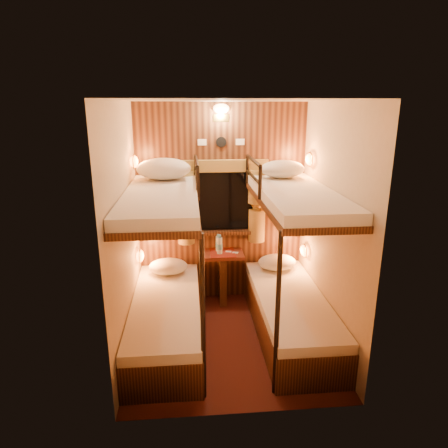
{
  "coord_description": "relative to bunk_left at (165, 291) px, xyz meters",
  "views": [
    {
      "loc": [
        -0.38,
        -3.64,
        2.36
      ],
      "look_at": [
        -0.04,
        0.15,
        1.22
      ],
      "focal_mm": 32.0,
      "sensor_mm": 36.0,
      "label": 1
    }
  ],
  "objects": [
    {
      "name": "pillow_lower_right",
      "position": [
        1.3,
        0.68,
        -0.01
      ],
      "size": [
        0.46,
        0.33,
        0.18
      ],
      "primitive_type": "ellipsoid",
      "color": "silver",
      "rests_on": "bunk_right"
    },
    {
      "name": "bunk_left",
      "position": [
        0.0,
        0.0,
        0.0
      ],
      "size": [
        0.72,
        1.9,
        1.82
      ],
      "color": "black",
      "rests_on": "floor"
    },
    {
      "name": "window",
      "position": [
        0.65,
        0.94,
        0.62
      ],
      "size": [
        1.0,
        0.12,
        0.79
      ],
      "color": "black",
      "rests_on": "back_panel"
    },
    {
      "name": "wall_right",
      "position": [
        1.65,
        -0.07,
        0.64
      ],
      "size": [
        0.0,
        2.4,
        2.4
      ],
      "primitive_type": "plane",
      "rotation": [
        1.57,
        0.0,
        -1.57
      ],
      "color": "#C6B293",
      "rests_on": "floor"
    },
    {
      "name": "wall_left",
      "position": [
        -0.35,
        -0.07,
        0.64
      ],
      "size": [
        0.0,
        2.4,
        2.4
      ],
      "primitive_type": "plane",
      "rotation": [
        1.57,
        0.0,
        1.57
      ],
      "color": "#C6B293",
      "rests_on": "floor"
    },
    {
      "name": "ceiling",
      "position": [
        0.65,
        -0.07,
        1.84
      ],
      "size": [
        2.1,
        2.1,
        0.0
      ],
      "primitive_type": "plane",
      "rotation": [
        3.14,
        0.0,
        0.0
      ],
      "color": "silver",
      "rests_on": "wall_back"
    },
    {
      "name": "bunk_right",
      "position": [
        1.3,
        0.0,
        0.0
      ],
      "size": [
        0.72,
        1.9,
        1.82
      ],
      "color": "black",
      "rests_on": "floor"
    },
    {
      "name": "curtains",
      "position": [
        0.65,
        0.9,
        0.71
      ],
      "size": [
        1.1,
        0.22,
        1.0
      ],
      "color": "olive",
      "rests_on": "back_panel"
    },
    {
      "name": "sachet_b",
      "position": [
        0.72,
        0.81,
        0.09
      ],
      "size": [
        0.08,
        0.07,
        0.01
      ],
      "primitive_type": "cube",
      "rotation": [
        0.0,
        0.0,
        -0.22
      ],
      "color": "silver",
      "rests_on": "table"
    },
    {
      "name": "pillow_upper_right",
      "position": [
        1.3,
        0.6,
        1.12
      ],
      "size": [
        0.49,
        0.35,
        0.19
      ],
      "primitive_type": "ellipsoid",
      "color": "silver",
      "rests_on": "bunk_right"
    },
    {
      "name": "floor",
      "position": [
        0.65,
        -0.07,
        -0.56
      ],
      "size": [
        2.1,
        2.1,
        0.0
      ],
      "primitive_type": "plane",
      "color": "#39150F",
      "rests_on": "ground"
    },
    {
      "name": "wall_back",
      "position": [
        0.65,
        0.98,
        0.64
      ],
      "size": [
        2.4,
        0.0,
        2.4
      ],
      "primitive_type": "plane",
      "rotation": [
        1.57,
        0.0,
        0.0
      ],
      "color": "#C6B293",
      "rests_on": "floor"
    },
    {
      "name": "pillow_lower_left",
      "position": [
        -0.0,
        0.66,
        -0.01
      ],
      "size": [
        0.45,
        0.32,
        0.18
      ],
      "primitive_type": "ellipsoid",
      "color": "silver",
      "rests_on": "bunk_left"
    },
    {
      "name": "pillow_upper_left",
      "position": [
        -0.0,
        0.61,
        1.14
      ],
      "size": [
        0.58,
        0.42,
        0.23
      ],
      "primitive_type": "ellipsoid",
      "color": "silver",
      "rests_on": "bunk_left"
    },
    {
      "name": "bottle_right",
      "position": [
        0.61,
        0.75,
        0.2
      ],
      "size": [
        0.07,
        0.07,
        0.24
      ],
      "rotation": [
        0.0,
        0.0,
        0.42
      ],
      "color": "#99BFE5",
      "rests_on": "table"
    },
    {
      "name": "back_panel",
      "position": [
        0.65,
        0.97,
        0.64
      ],
      "size": [
        2.0,
        0.03,
        2.4
      ],
      "primitive_type": "cube",
      "color": "black",
      "rests_on": "floor"
    },
    {
      "name": "back_fixtures",
      "position": [
        0.65,
        0.93,
        1.69
      ],
      "size": [
        0.54,
        0.09,
        0.48
      ],
      "color": "black",
      "rests_on": "back_panel"
    },
    {
      "name": "table",
      "position": [
        0.65,
        0.78,
        -0.14
      ],
      "size": [
        0.5,
        0.34,
        0.66
      ],
      "color": "#561913",
      "rests_on": "floor"
    },
    {
      "name": "wall_front",
      "position": [
        0.65,
        -1.12,
        0.64
      ],
      "size": [
        2.4,
        0.0,
        2.4
      ],
      "primitive_type": "plane",
      "rotation": [
        -1.57,
        0.0,
        0.0
      ],
      "color": "#C6B293",
      "rests_on": "floor"
    },
    {
      "name": "bottle_left",
      "position": [
        0.6,
        0.85,
        0.19
      ],
      "size": [
        0.06,
        0.06,
        0.22
      ],
      "rotation": [
        0.0,
        0.0,
        0.24
      ],
      "color": "#99BFE5",
      "rests_on": "table"
    },
    {
      "name": "reading_lamps",
      "position": [
        0.65,
        0.63,
        0.68
      ],
      "size": [
        2.0,
        0.2,
        1.25
      ],
      "color": "orange",
      "rests_on": "wall_left"
    },
    {
      "name": "sachet_a",
      "position": [
        0.8,
        0.76,
        0.09
      ],
      "size": [
        0.09,
        0.08,
        0.01
      ],
      "primitive_type": "cube",
      "rotation": [
        0.0,
        0.0,
        -0.38
      ],
      "color": "silver",
      "rests_on": "table"
    }
  ]
}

